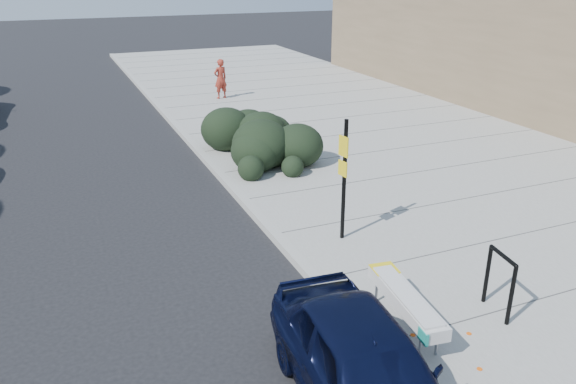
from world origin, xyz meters
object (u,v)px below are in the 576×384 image
sign_post (344,173)px  pedestrian (220,79)px  bike_rack (500,278)px  sedan_navy (365,371)px  bench (406,300)px

sign_post → pedestrian: sign_post is taller
bike_rack → sign_post: sign_post is taller
bike_rack → sedan_navy: (-2.96, -0.94, -0.12)m
bike_rack → pedestrian: 16.86m
bike_rack → sign_post: 3.54m
sign_post → pedestrian: 13.64m
sedan_navy → pedestrian: pedestrian is taller
sedan_navy → pedestrian: (3.48, 17.78, 0.30)m
sign_post → pedestrian: (1.53, 13.54, -0.60)m
sedan_navy → pedestrian: 18.12m
bench → bike_rack: size_ratio=1.89×
sign_post → pedestrian: bearing=75.5°
sign_post → sedan_navy: size_ratio=0.64×
sign_post → sedan_navy: bearing=-122.7°
bike_rack → sedan_navy: bearing=-153.1°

